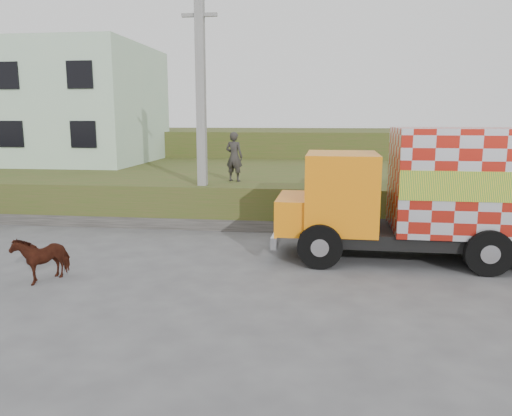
# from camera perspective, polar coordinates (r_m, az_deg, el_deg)

# --- Properties ---
(ground) EXTENTS (120.00, 120.00, 0.00)m
(ground) POSITION_cam_1_polar(r_m,az_deg,el_deg) (13.38, -6.43, -6.52)
(ground) COLOR #474749
(ground) RESTS_ON ground
(embankment) EXTENTS (40.00, 12.00, 1.50)m
(embankment) POSITION_cam_1_polar(r_m,az_deg,el_deg) (22.85, -0.46, 2.52)
(embankment) COLOR #38501A
(embankment) RESTS_ON ground
(embankment_far) EXTENTS (40.00, 12.00, 3.00)m
(embankment_far) POSITION_cam_1_polar(r_m,az_deg,el_deg) (34.64, 2.30, 6.45)
(embankment_far) COLOR #38501A
(embankment_far) RESTS_ON ground
(retaining_strip) EXTENTS (16.00, 0.50, 0.40)m
(retaining_strip) POSITION_cam_1_polar(r_m,az_deg,el_deg) (17.77, -9.47, -1.69)
(retaining_strip) COLOR #595651
(retaining_strip) RESTS_ON ground
(building) EXTENTS (10.00, 8.00, 6.00)m
(building) POSITION_cam_1_polar(r_m,az_deg,el_deg) (29.09, -22.00, 10.88)
(building) COLOR #B4CFB1
(building) RESTS_ON embankment
(utility_pole) EXTENTS (1.20, 0.30, 8.00)m
(utility_pole) POSITION_cam_1_polar(r_m,az_deg,el_deg) (17.51, -6.28, 10.98)
(utility_pole) COLOR gray
(utility_pole) RESTS_ON ground
(cargo_truck) EXTENTS (8.10, 2.92, 3.59)m
(cargo_truck) POSITION_cam_1_polar(r_m,az_deg,el_deg) (14.29, 20.70, 1.56)
(cargo_truck) COLOR black
(cargo_truck) RESTS_ON ground
(cow) EXTENTS (1.09, 1.45, 1.12)m
(cow) POSITION_cam_1_polar(r_m,az_deg,el_deg) (13.07, -23.25, -5.18)
(cow) COLOR black
(cow) RESTS_ON ground
(pedestrian) EXTENTS (0.77, 0.62, 1.84)m
(pedestrian) POSITION_cam_1_polar(r_m,az_deg,el_deg) (18.61, -2.51, 5.88)
(pedestrian) COLOR #312F2C
(pedestrian) RESTS_ON embankment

